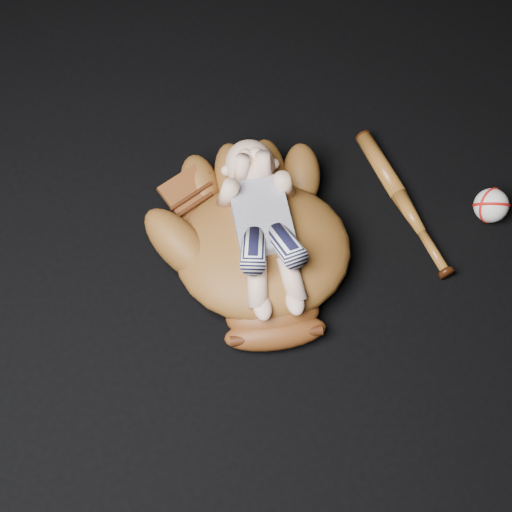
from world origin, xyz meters
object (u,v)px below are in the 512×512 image
baseball_glove (263,244)px  newborn_baby (264,226)px  baseball_bat (403,202)px  baseball (491,205)px

baseball_glove → newborn_baby: size_ratio=1.31×
newborn_baby → baseball_glove: bearing=-125.6°
newborn_baby → baseball_bat: bearing=14.6°
baseball_glove → baseball_bat: size_ratio=1.26×
baseball_glove → baseball: 0.50m
baseball_bat → baseball: baseball is taller
baseball_glove → baseball: size_ratio=6.81×
baseball_glove → baseball: (0.49, -0.09, -0.04)m
newborn_baby → baseball_bat: (0.33, -0.00, -0.12)m
baseball_glove → newborn_baby: newborn_baby is taller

